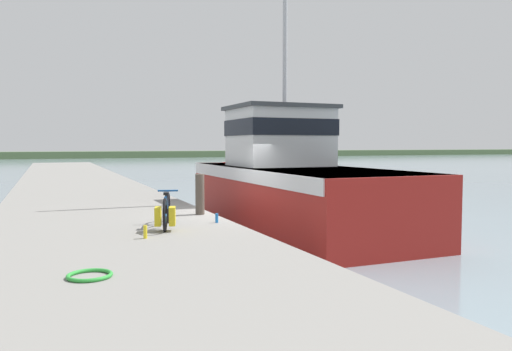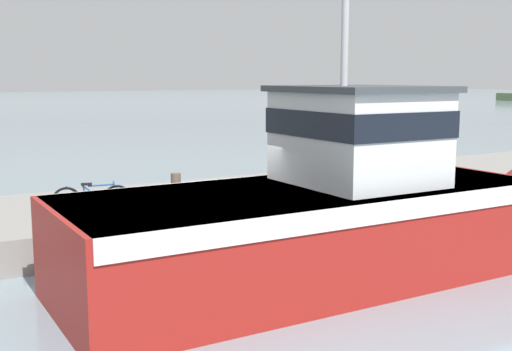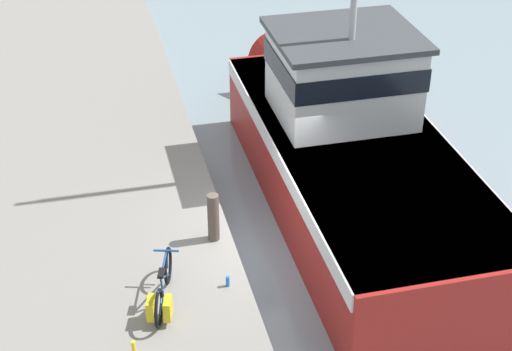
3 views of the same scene
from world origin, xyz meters
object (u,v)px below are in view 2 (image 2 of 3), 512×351
fishing_boat_main (329,209)px  bicycle_touring (85,201)px  mooring_post (176,195)px  water_bottle_on_curb (36,210)px  water_bottle_by_bike (114,219)px

fishing_boat_main → bicycle_touring: bearing=-142.7°
fishing_boat_main → mooring_post: 3.77m
bicycle_touring → water_bottle_on_curb: bicycle_touring is taller
fishing_boat_main → mooring_post: bearing=-152.3°
fishing_boat_main → bicycle_touring: fishing_boat_main is taller
fishing_boat_main → mooring_post: (-3.33, -1.76, -0.09)m
fishing_boat_main → water_bottle_on_curb: fishing_boat_main is taller
water_bottle_on_curb → fishing_boat_main: bearing=40.7°
bicycle_touring → water_bottle_on_curb: size_ratio=7.04×
mooring_post → water_bottle_on_curb: bearing=-124.3°
mooring_post → water_bottle_on_curb: (-1.83, -2.68, -0.38)m
bicycle_touring → mooring_post: 2.12m
mooring_post → water_bottle_on_curb: size_ratio=4.07×
mooring_post → bicycle_touring: bearing=-125.4°
water_bottle_by_bike → water_bottle_on_curb: bearing=-145.1°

